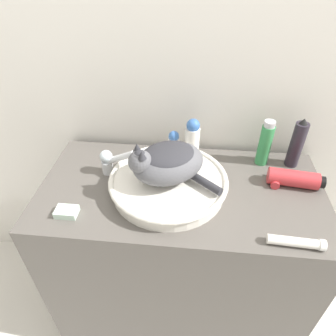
{
  "coord_description": "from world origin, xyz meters",
  "views": [
    {
      "loc": [
        0.03,
        -0.56,
        1.59
      ],
      "look_at": [
        -0.05,
        0.24,
        0.95
      ],
      "focal_mm": 32.0,
      "sensor_mm": 36.0,
      "label": 1
    }
  ],
  "objects_px": {
    "hairspray_can_black": "(297,144)",
    "soap_bar": "(67,212)",
    "cream_tube": "(297,242)",
    "deodorant_stick": "(174,145)",
    "hair_dryer": "(292,179)",
    "shampoo_bottle_tall": "(265,143)",
    "faucet": "(110,160)",
    "cat": "(167,162)",
    "lotion_bottle_white": "(192,140)"
  },
  "relations": [
    {
      "from": "shampoo_bottle_tall",
      "to": "lotion_bottle_white",
      "type": "xyz_separation_m",
      "value": [
        -0.29,
        0.0,
        -0.0
      ]
    },
    {
      "from": "cream_tube",
      "to": "hair_dryer",
      "type": "xyz_separation_m",
      "value": [
        0.05,
        0.28,
        0.01
      ]
    },
    {
      "from": "soap_bar",
      "to": "shampoo_bottle_tall",
      "type": "bearing_deg",
      "value": 27.64
    },
    {
      "from": "soap_bar",
      "to": "lotion_bottle_white",
      "type": "bearing_deg",
      "value": 41.86
    },
    {
      "from": "deodorant_stick",
      "to": "cream_tube",
      "type": "height_order",
      "value": "deodorant_stick"
    },
    {
      "from": "faucet",
      "to": "cream_tube",
      "type": "height_order",
      "value": "faucet"
    },
    {
      "from": "faucet",
      "to": "hairspray_can_black",
      "type": "bearing_deg",
      "value": 27.07
    },
    {
      "from": "shampoo_bottle_tall",
      "to": "soap_bar",
      "type": "height_order",
      "value": "shampoo_bottle_tall"
    },
    {
      "from": "deodorant_stick",
      "to": "cream_tube",
      "type": "bearing_deg",
      "value": -45.43
    },
    {
      "from": "shampoo_bottle_tall",
      "to": "cream_tube",
      "type": "height_order",
      "value": "shampoo_bottle_tall"
    },
    {
      "from": "faucet",
      "to": "shampoo_bottle_tall",
      "type": "distance_m",
      "value": 0.61
    },
    {
      "from": "hairspray_can_black",
      "to": "cat",
      "type": "bearing_deg",
      "value": -157.21
    },
    {
      "from": "cat",
      "to": "hairspray_can_black",
      "type": "bearing_deg",
      "value": 172.04
    },
    {
      "from": "faucet",
      "to": "hair_dryer",
      "type": "xyz_separation_m",
      "value": [
        0.68,
        0.0,
        -0.03
      ]
    },
    {
      "from": "deodorant_stick",
      "to": "soap_bar",
      "type": "height_order",
      "value": "deodorant_stick"
    },
    {
      "from": "lotion_bottle_white",
      "to": "soap_bar",
      "type": "height_order",
      "value": "lotion_bottle_white"
    },
    {
      "from": "shampoo_bottle_tall",
      "to": "cream_tube",
      "type": "xyz_separation_m",
      "value": [
        0.05,
        -0.41,
        -0.08
      ]
    },
    {
      "from": "faucet",
      "to": "cat",
      "type": "bearing_deg",
      "value": -1.38
    },
    {
      "from": "shampoo_bottle_tall",
      "to": "deodorant_stick",
      "type": "xyz_separation_m",
      "value": [
        -0.36,
        0.0,
        -0.03
      ]
    },
    {
      "from": "cat",
      "to": "lotion_bottle_white",
      "type": "distance_m",
      "value": 0.22
    },
    {
      "from": "lotion_bottle_white",
      "to": "hairspray_can_black",
      "type": "bearing_deg",
      "value": 0.0
    },
    {
      "from": "cat",
      "to": "shampoo_bottle_tall",
      "type": "bearing_deg",
      "value": 178.37
    },
    {
      "from": "hairspray_can_black",
      "to": "soap_bar",
      "type": "relative_size",
      "value": 2.89
    },
    {
      "from": "faucet",
      "to": "soap_bar",
      "type": "relative_size",
      "value": 2.05
    },
    {
      "from": "faucet",
      "to": "hair_dryer",
      "type": "bearing_deg",
      "value": 16.74
    },
    {
      "from": "soap_bar",
      "to": "cat",
      "type": "bearing_deg",
      "value": 25.89
    },
    {
      "from": "cream_tube",
      "to": "soap_bar",
      "type": "bearing_deg",
      "value": 175.9
    },
    {
      "from": "hairspray_can_black",
      "to": "soap_bar",
      "type": "distance_m",
      "value": 0.89
    },
    {
      "from": "cream_tube",
      "to": "hair_dryer",
      "type": "distance_m",
      "value": 0.29
    },
    {
      "from": "hairspray_can_black",
      "to": "cream_tube",
      "type": "xyz_separation_m",
      "value": [
        -0.07,
        -0.41,
        -0.08
      ]
    },
    {
      "from": "cat",
      "to": "hair_dryer",
      "type": "xyz_separation_m",
      "value": [
        0.46,
        0.07,
        -0.1
      ]
    },
    {
      "from": "cat",
      "to": "deodorant_stick",
      "type": "height_order",
      "value": "cat"
    },
    {
      "from": "faucet",
      "to": "shampoo_bottle_tall",
      "type": "height_order",
      "value": "shampoo_bottle_tall"
    },
    {
      "from": "cat",
      "to": "hairspray_can_black",
      "type": "xyz_separation_m",
      "value": [
        0.49,
        0.2,
        -0.03
      ]
    },
    {
      "from": "hairspray_can_black",
      "to": "hair_dryer",
      "type": "height_order",
      "value": "hairspray_can_black"
    },
    {
      "from": "shampoo_bottle_tall",
      "to": "hair_dryer",
      "type": "xyz_separation_m",
      "value": [
        0.09,
        -0.13,
        -0.06
      ]
    },
    {
      "from": "cat",
      "to": "cream_tube",
      "type": "height_order",
      "value": "cat"
    },
    {
      "from": "faucet",
      "to": "deodorant_stick",
      "type": "distance_m",
      "value": 0.27
    },
    {
      "from": "faucet",
      "to": "deodorant_stick",
      "type": "bearing_deg",
      "value": 46.19
    },
    {
      "from": "cream_tube",
      "to": "deodorant_stick",
      "type": "bearing_deg",
      "value": 134.57
    },
    {
      "from": "cat",
      "to": "cream_tube",
      "type": "distance_m",
      "value": 0.48
    },
    {
      "from": "cat",
      "to": "cream_tube",
      "type": "xyz_separation_m",
      "value": [
        0.41,
        -0.21,
        -0.12
      ]
    },
    {
      "from": "hairspray_can_black",
      "to": "hair_dryer",
      "type": "distance_m",
      "value": 0.15
    },
    {
      "from": "cat",
      "to": "hair_dryer",
      "type": "bearing_deg",
      "value": 158.49
    },
    {
      "from": "cream_tube",
      "to": "hair_dryer",
      "type": "bearing_deg",
      "value": 80.83
    },
    {
      "from": "soap_bar",
      "to": "hairspray_can_black",
      "type": "bearing_deg",
      "value": 24.04
    },
    {
      "from": "cream_tube",
      "to": "shampoo_bottle_tall",
      "type": "bearing_deg",
      "value": 96.44
    },
    {
      "from": "shampoo_bottle_tall",
      "to": "soap_bar",
      "type": "distance_m",
      "value": 0.78
    },
    {
      "from": "cat",
      "to": "lotion_bottle_white",
      "type": "bearing_deg",
      "value": -142.41
    },
    {
      "from": "lotion_bottle_white",
      "to": "shampoo_bottle_tall",
      "type": "bearing_deg",
      "value": 0.0
    }
  ]
}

